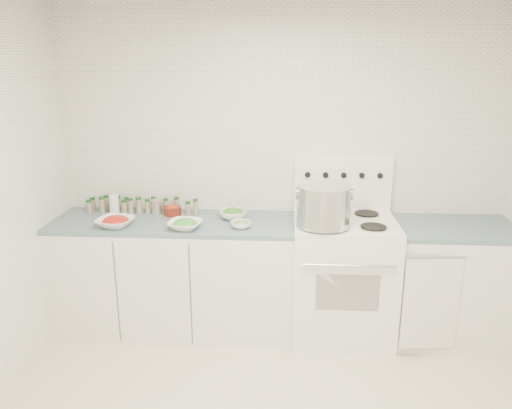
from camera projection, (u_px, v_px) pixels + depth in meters
name	position (u px, v px, depth m)	size (l,w,h in m)	color
room_walls	(280.00, 171.00, 2.44)	(3.54, 3.04, 2.52)	white
counter_left	(176.00, 275.00, 3.94)	(1.85, 0.62, 0.90)	white
stove	(342.00, 274.00, 3.85)	(0.76, 0.70, 1.36)	white
counter_right	(451.00, 282.00, 3.81)	(0.89, 0.67, 0.90)	white
stock_pot	(324.00, 204.00, 3.53)	(0.40, 0.38, 0.29)	silver
bowl_tomato	(115.00, 222.00, 3.67)	(0.31, 0.31, 0.09)	white
bowl_snowpea	(185.00, 224.00, 3.62)	(0.28, 0.28, 0.08)	white
bowl_broccoli	(233.00, 214.00, 3.85)	(0.22, 0.22, 0.09)	white
bowl_zucchini	(241.00, 224.00, 3.64)	(0.16, 0.16, 0.06)	white
bowl_pepper	(173.00, 210.00, 3.94)	(0.14, 0.14, 0.08)	#5F1B10
salt_canister	(114.00, 204.00, 3.97)	(0.08, 0.08, 0.15)	white
tin_can	(157.00, 207.00, 3.98)	(0.09, 0.09, 0.11)	#B7AF9B
spice_cluster	(135.00, 205.00, 4.02)	(0.91, 0.16, 0.14)	gray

